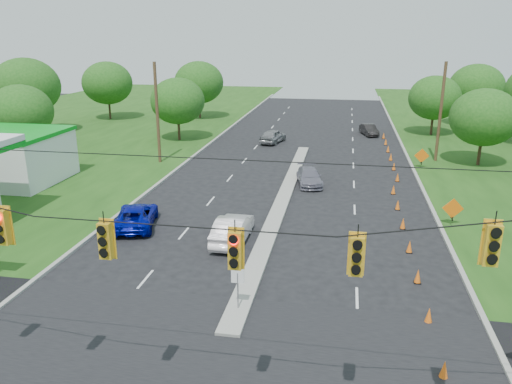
# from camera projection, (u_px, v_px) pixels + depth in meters

# --- Properties ---
(curb_left) EXTENTS (0.25, 110.00, 0.16)m
(curb_left) POSITION_uv_depth(u_px,v_px,m) (185.00, 164.00, 45.43)
(curb_left) COLOR gray
(curb_left) RESTS_ON ground
(curb_right) EXTENTS (0.25, 110.00, 0.16)m
(curb_right) POSITION_uv_depth(u_px,v_px,m) (415.00, 174.00, 42.03)
(curb_right) COLOR gray
(curb_right) RESTS_ON ground
(median) EXTENTS (1.00, 34.00, 0.18)m
(median) POSITION_uv_depth(u_px,v_px,m) (283.00, 201.00, 35.28)
(median) COLOR gray
(median) RESTS_ON ground
(median_sign) EXTENTS (0.55, 0.06, 2.05)m
(median_sign) POSITION_uv_depth(u_px,v_px,m) (238.00, 280.00, 20.77)
(median_sign) COLOR gray
(median_sign) RESTS_ON ground
(signal_span) EXTENTS (25.60, 0.32, 9.00)m
(signal_span) POSITION_uv_depth(u_px,v_px,m) (178.00, 284.00, 13.15)
(signal_span) COLOR #422D1C
(signal_span) RESTS_ON ground
(utility_pole_far_left) EXTENTS (0.28, 0.28, 9.00)m
(utility_pole_far_left) POSITION_uv_depth(u_px,v_px,m) (157.00, 114.00, 44.48)
(utility_pole_far_left) COLOR #422D1C
(utility_pole_far_left) RESTS_ON ground
(utility_pole_far_right) EXTENTS (0.28, 0.28, 9.00)m
(utility_pole_far_right) POSITION_uv_depth(u_px,v_px,m) (441.00, 113.00, 44.95)
(utility_pole_far_right) COLOR #422D1C
(utility_pole_far_right) RESTS_ON ground
(cone_0) EXTENTS (0.32, 0.32, 0.70)m
(cone_0) POSITION_uv_depth(u_px,v_px,m) (444.00, 370.00, 16.97)
(cone_0) COLOR orange
(cone_0) RESTS_ON ground
(cone_1) EXTENTS (0.32, 0.32, 0.70)m
(cone_1) POSITION_uv_depth(u_px,v_px,m) (429.00, 315.00, 20.25)
(cone_1) COLOR orange
(cone_1) RESTS_ON ground
(cone_2) EXTENTS (0.32, 0.32, 0.70)m
(cone_2) POSITION_uv_depth(u_px,v_px,m) (418.00, 276.00, 23.54)
(cone_2) COLOR orange
(cone_2) RESTS_ON ground
(cone_3) EXTENTS (0.32, 0.32, 0.70)m
(cone_3) POSITION_uv_depth(u_px,v_px,m) (409.00, 247.00, 26.82)
(cone_3) COLOR orange
(cone_3) RESTS_ON ground
(cone_4) EXTENTS (0.32, 0.32, 0.70)m
(cone_4) POSITION_uv_depth(u_px,v_px,m) (403.00, 223.00, 30.10)
(cone_4) COLOR orange
(cone_4) RESTS_ON ground
(cone_5) EXTENTS (0.32, 0.32, 0.70)m
(cone_5) POSITION_uv_depth(u_px,v_px,m) (398.00, 205.00, 33.39)
(cone_5) COLOR orange
(cone_5) RESTS_ON ground
(cone_6) EXTENTS (0.32, 0.32, 0.70)m
(cone_6) POSITION_uv_depth(u_px,v_px,m) (393.00, 190.00, 36.67)
(cone_6) COLOR orange
(cone_6) RESTS_ON ground
(cone_7) EXTENTS (0.32, 0.32, 0.70)m
(cone_7) POSITION_uv_depth(u_px,v_px,m) (398.00, 177.00, 39.86)
(cone_7) COLOR orange
(cone_7) RESTS_ON ground
(cone_8) EXTENTS (0.32, 0.32, 0.70)m
(cone_8) POSITION_uv_depth(u_px,v_px,m) (394.00, 166.00, 43.14)
(cone_8) COLOR orange
(cone_8) RESTS_ON ground
(cone_9) EXTENTS (0.32, 0.32, 0.70)m
(cone_9) POSITION_uv_depth(u_px,v_px,m) (391.00, 157.00, 46.42)
(cone_9) COLOR orange
(cone_9) RESTS_ON ground
(cone_10) EXTENTS (0.32, 0.32, 0.70)m
(cone_10) POSITION_uv_depth(u_px,v_px,m) (388.00, 149.00, 49.71)
(cone_10) COLOR orange
(cone_10) RESTS_ON ground
(cone_11) EXTENTS (0.32, 0.32, 0.70)m
(cone_11) POSITION_uv_depth(u_px,v_px,m) (386.00, 142.00, 52.99)
(cone_11) COLOR orange
(cone_11) RESTS_ON ground
(cone_12) EXTENTS (0.32, 0.32, 0.70)m
(cone_12) POSITION_uv_depth(u_px,v_px,m) (384.00, 136.00, 56.28)
(cone_12) COLOR orange
(cone_12) RESTS_ON ground
(work_sign_1) EXTENTS (1.27, 0.58, 1.37)m
(work_sign_1) POSITION_uv_depth(u_px,v_px,m) (453.00, 209.00, 30.32)
(work_sign_1) COLOR black
(work_sign_1) RESTS_ON ground
(work_sign_2) EXTENTS (1.27, 0.58, 1.37)m
(work_sign_2) POSITION_uv_depth(u_px,v_px,m) (422.00, 156.00, 43.45)
(work_sign_2) COLOR black
(work_sign_2) RESTS_ON ground
(tree_2) EXTENTS (5.88, 5.88, 6.86)m
(tree_2) POSITION_uv_depth(u_px,v_px,m) (21.00, 111.00, 46.80)
(tree_2) COLOR black
(tree_2) RESTS_ON ground
(tree_3) EXTENTS (7.56, 7.56, 8.82)m
(tree_3) POSITION_uv_depth(u_px,v_px,m) (26.00, 86.00, 56.82)
(tree_3) COLOR black
(tree_3) RESTS_ON ground
(tree_4) EXTENTS (6.72, 6.72, 7.84)m
(tree_4) POSITION_uv_depth(u_px,v_px,m) (107.00, 83.00, 67.60)
(tree_4) COLOR black
(tree_4) RESTS_ON ground
(tree_5) EXTENTS (5.88, 5.88, 6.86)m
(tree_5) POSITION_uv_depth(u_px,v_px,m) (178.00, 101.00, 54.16)
(tree_5) COLOR black
(tree_5) RESTS_ON ground
(tree_6) EXTENTS (6.72, 6.72, 7.84)m
(tree_6) POSITION_uv_depth(u_px,v_px,m) (199.00, 82.00, 68.39)
(tree_6) COLOR black
(tree_6) RESTS_ON ground
(tree_9) EXTENTS (5.88, 5.88, 6.86)m
(tree_9) POSITION_uv_depth(u_px,v_px,m) (484.00, 117.00, 43.48)
(tree_9) COLOR black
(tree_9) RESTS_ON ground
(tree_11) EXTENTS (6.72, 6.72, 7.84)m
(tree_11) POSITION_uv_depth(u_px,v_px,m) (476.00, 87.00, 62.32)
(tree_11) COLOR black
(tree_11) RESTS_ON ground
(tree_12) EXTENTS (5.88, 5.88, 6.86)m
(tree_12) POSITION_uv_depth(u_px,v_px,m) (435.00, 98.00, 56.95)
(tree_12) COLOR black
(tree_12) RESTS_ON ground
(white_sedan) EXTENTS (1.66, 4.63, 1.52)m
(white_sedan) POSITION_uv_depth(u_px,v_px,m) (233.00, 229.00, 28.14)
(white_sedan) COLOR white
(white_sedan) RESTS_ON ground
(blue_pickup) EXTENTS (3.36, 5.27, 1.35)m
(blue_pickup) POSITION_uv_depth(u_px,v_px,m) (136.00, 216.00, 30.43)
(blue_pickup) COLOR #000897
(blue_pickup) RESTS_ON ground
(silver_car_far) EXTENTS (2.55, 4.58, 1.26)m
(silver_car_far) POSITION_uv_depth(u_px,v_px,m) (309.00, 177.00, 38.96)
(silver_car_far) COLOR slate
(silver_car_far) RESTS_ON ground
(silver_car_oncoming) EXTENTS (2.72, 4.64, 1.48)m
(silver_car_oncoming) POSITION_uv_depth(u_px,v_px,m) (273.00, 136.00, 53.95)
(silver_car_oncoming) COLOR gray
(silver_car_oncoming) RESTS_ON ground
(dark_car_receding) EXTENTS (2.32, 4.02, 1.25)m
(dark_car_receding) POSITION_uv_depth(u_px,v_px,m) (369.00, 130.00, 58.12)
(dark_car_receding) COLOR black
(dark_car_receding) RESTS_ON ground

